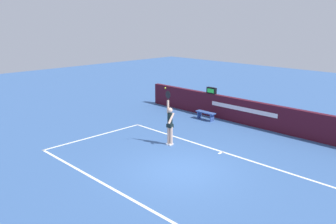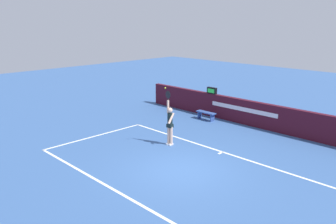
{
  "view_description": "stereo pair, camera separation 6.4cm",
  "coord_description": "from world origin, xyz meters",
  "px_view_note": "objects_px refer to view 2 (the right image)",
  "views": [
    {
      "loc": [
        8.15,
        -8.89,
        5.47
      ],
      "look_at": [
        -2.28,
        1.54,
        1.55
      ],
      "focal_mm": 36.95,
      "sensor_mm": 36.0,
      "label": 1
    },
    {
      "loc": [
        8.2,
        -8.85,
        5.47
      ],
      "look_at": [
        -2.28,
        1.54,
        1.55
      ],
      "focal_mm": 36.95,
      "sensor_mm": 36.0,
      "label": 2
    }
  ],
  "objects_px": {
    "tennis_player": "(170,123)",
    "tennis_ball": "(165,88)",
    "speed_display": "(212,91)",
    "courtside_bench_near": "(206,114)"
  },
  "relations": [
    {
      "from": "tennis_player",
      "to": "courtside_bench_near",
      "type": "xyz_separation_m",
      "value": [
        -1.43,
        4.33,
        -0.69
      ]
    },
    {
      "from": "speed_display",
      "to": "tennis_player",
      "type": "bearing_deg",
      "value": -71.56
    },
    {
      "from": "speed_display",
      "to": "tennis_ball",
      "type": "xyz_separation_m",
      "value": [
        1.63,
        -5.38,
        1.1
      ]
    },
    {
      "from": "tennis_player",
      "to": "tennis_ball",
      "type": "height_order",
      "value": "tennis_ball"
    },
    {
      "from": "speed_display",
      "to": "courtside_bench_near",
      "type": "relative_size",
      "value": 0.51
    },
    {
      "from": "tennis_ball",
      "to": "courtside_bench_near",
      "type": "xyz_separation_m",
      "value": [
        -1.32,
        4.51,
        -2.29
      ]
    },
    {
      "from": "courtside_bench_near",
      "to": "tennis_ball",
      "type": "bearing_deg",
      "value": -73.64
    },
    {
      "from": "speed_display",
      "to": "courtside_bench_near",
      "type": "bearing_deg",
      "value": -70.56
    },
    {
      "from": "speed_display",
      "to": "courtside_bench_near",
      "type": "height_order",
      "value": "speed_display"
    },
    {
      "from": "tennis_player",
      "to": "tennis_ball",
      "type": "bearing_deg",
      "value": -119.24
    }
  ]
}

